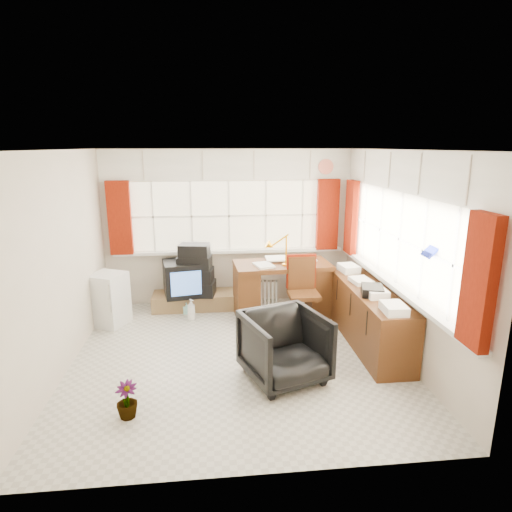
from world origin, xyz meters
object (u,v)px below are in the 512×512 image
at_px(desk, 282,286).
at_px(desk_lamp, 286,244).
at_px(task_chair, 302,289).
at_px(crt_tv, 184,278).
at_px(tv_bench, 197,300).
at_px(credenza, 368,315).
at_px(mini_fridge, 109,299).
at_px(office_chair, 285,347).
at_px(radiator, 265,302).

bearing_deg(desk, desk_lamp, -75.04).
distance_m(task_chair, crt_tv, 1.90).
relative_size(task_chair, tv_bench, 0.74).
bearing_deg(credenza, desk_lamp, 133.99).
bearing_deg(crt_tv, mini_fridge, -156.43).
bearing_deg(office_chair, credenza, 12.94).
bearing_deg(credenza, task_chair, 137.98).
xyz_separation_m(task_chair, tv_bench, (-1.53, 0.85, -0.43)).
bearing_deg(desk, task_chair, -62.13).
xyz_separation_m(office_chair, radiator, (0.01, 1.81, -0.15)).
bearing_deg(office_chair, tv_bench, 95.05).
height_order(credenza, mini_fridge, credenza).
xyz_separation_m(desk, credenza, (0.97, -1.09, -0.07)).
xyz_separation_m(desk, radiator, (-0.27, -0.07, -0.23)).
bearing_deg(crt_tv, task_chair, -24.49).
height_order(credenza, tv_bench, credenza).
relative_size(desk, credenza, 0.74).
relative_size(task_chair, office_chair, 1.23).
relative_size(desk, office_chair, 1.75).
xyz_separation_m(radiator, mini_fridge, (-2.29, -0.03, 0.15)).
distance_m(radiator, credenza, 1.61).
distance_m(office_chair, radiator, 1.81).
xyz_separation_m(desk_lamp, office_chair, (-0.31, -1.75, -0.77)).
relative_size(desk_lamp, tv_bench, 0.34).
bearing_deg(crt_tv, office_chair, -61.24).
bearing_deg(desk, credenza, -48.46).
bearing_deg(task_chair, crt_tv, 155.51).
bearing_deg(tv_bench, crt_tv, -161.64).
height_order(desk_lamp, mini_fridge, desk_lamp).
xyz_separation_m(tv_bench, mini_fridge, (-1.25, -0.53, 0.26)).
height_order(radiator, tv_bench, radiator).
height_order(desk, credenza, desk).
bearing_deg(tv_bench, desk, -18.12).
distance_m(radiator, crt_tv, 1.34).
bearing_deg(desk_lamp, crt_tv, 162.32).
xyz_separation_m(task_chair, mini_fridge, (-2.78, 0.32, -0.17)).
bearing_deg(desk_lamp, radiator, 169.00).
bearing_deg(task_chair, tv_bench, 151.03).
height_order(desk, mini_fridge, desk).
distance_m(desk_lamp, mini_fridge, 2.71).
distance_m(office_chair, tv_bench, 2.54).
relative_size(radiator, crt_tv, 0.83).
relative_size(credenza, mini_fridge, 2.60).
xyz_separation_m(credenza, mini_fridge, (-3.53, 0.99, -0.01)).
xyz_separation_m(office_chair, tv_bench, (-1.04, 2.30, -0.26)).
relative_size(desk, tv_bench, 1.06).
xyz_separation_m(desk, desk_lamp, (0.03, -0.12, 0.69)).
height_order(credenza, crt_tv, credenza).
xyz_separation_m(desk, crt_tv, (-1.50, 0.37, 0.06)).
bearing_deg(radiator, office_chair, -90.20).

